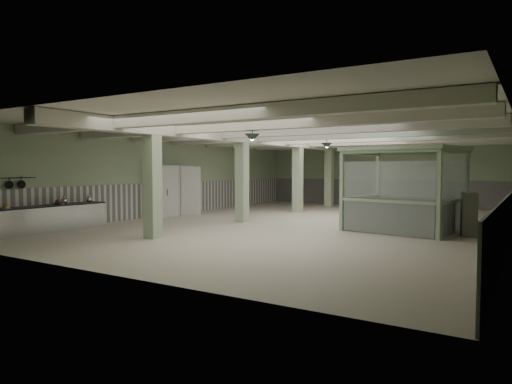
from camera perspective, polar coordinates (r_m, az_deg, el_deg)
The scene contains 33 objects.
floor at distance 18.05m, azimuth 6.67°, elevation -3.92°, with size 20.00×20.00×0.00m, color beige.
ceiling at distance 17.98m, azimuth 6.74°, elevation 7.55°, with size 14.00×20.00×0.02m, color white.
wall_back at distance 27.32m, azimuth 15.60°, elevation 2.12°, with size 14.00×0.02×3.60m, color #A0B490.
wall_front at distance 9.81m, azimuth -18.78°, elevation 0.70°, with size 14.00×0.02×3.60m, color #A0B490.
wall_left at distance 21.82m, azimuth -10.22°, elevation 1.99°, with size 0.02×20.00×3.60m, color #A0B490.
wainscot_left at distance 21.85m, azimuth -10.14°, elevation -0.77°, with size 0.05×19.90×1.50m, color silver.
wainscot_back at distance 27.33m, azimuth 15.55°, elevation -0.08°, with size 13.90×0.05×1.50m, color silver.
girder at distance 19.15m, azimuth -0.11°, elevation 6.63°, with size 0.45×19.90×0.40m, color beige.
beam_a at distance 11.63m, azimuth -9.25°, elevation 9.15°, with size 13.90×0.35×0.32m, color beige.
beam_b at distance 13.61m, azimuth -2.27°, elevation 8.28°, with size 13.90×0.35×0.32m, color beige.
beam_c at distance 15.74m, azimuth 2.86°, elevation 7.56°, with size 13.90×0.35×0.32m, color beige.
beam_d at distance 17.96m, azimuth 6.73°, elevation 6.98°, with size 13.90×0.35×0.32m, color beige.
beam_e at distance 20.25m, azimuth 9.73°, elevation 6.50°, with size 13.90×0.35×0.32m, color beige.
beam_f at distance 22.59m, azimuth 12.12°, elevation 6.11°, with size 13.90×0.35×0.32m, color beige.
beam_g at distance 24.95m, azimuth 14.05°, elevation 5.79°, with size 13.90×0.35×0.32m, color beige.
column_a at distance 14.36m, azimuth -12.82°, elevation 1.46°, with size 0.42×0.42×3.60m, color #ABC39D.
column_b at distance 18.27m, azimuth -1.77°, elevation 1.85°, with size 0.42×0.42×3.60m, color #ABC39D.
column_c at distance 22.61m, azimuth 5.23°, elevation 2.06°, with size 0.42×0.42×3.60m, color #ABC39D.
column_d at distance 26.25m, azimuth 9.13°, elevation 2.16°, with size 0.42×0.42×3.60m, color #ABC39D.
hook_rail at distance 16.88m, azimuth -27.53°, elevation 1.58°, with size 0.02×0.02×1.20m, color black.
pendant_front at distance 13.31m, azimuth -0.47°, elevation 6.80°, with size 0.44×0.44×0.22m, color #2B392D.
pendant_mid at distance 18.19m, azimuth 8.83°, elevation 5.75°, with size 0.44×0.44×0.22m, color #2B392D.
pendant_back at distance 22.88m, azimuth 13.71°, elevation 5.13°, with size 0.44×0.44×0.22m, color #2B392D.
prep_counter at distance 16.95m, azimuth -24.99°, elevation -3.06°, with size 0.80×4.54×0.91m.
pitcher_near at distance 17.78m, azimuth -20.16°, elevation -0.81°, with size 0.20×0.23×0.29m, color #ADAEB2, non-canonical shape.
pitcher_far at distance 17.29m, azimuth -22.84°, elevation -0.93°, with size 0.21×0.24×0.31m, color #ADAEB2, non-canonical shape.
veg_colander at distance 17.16m, azimuth -23.35°, elevation -1.19°, with size 0.39×0.39×0.18m, color #3D3C41, non-canonical shape.
orange_bowl at distance 16.12m, azimuth -28.77°, elevation -1.73°, with size 0.23×0.23×0.08m, color #B2B2B7.
skillet_near at distance 16.66m, azimuth -28.46°, elevation 0.79°, with size 0.26×0.26×0.03m, color black.
skillet_far at distance 16.87m, azimuth -27.27°, elevation 0.84°, with size 0.28×0.28×0.04m, color black.
walkin_cooler at distance 21.08m, azimuth -10.68°, elevation 0.29°, with size 1.07×2.59×2.38m.
guard_booth at distance 16.52m, azimuth 18.08°, elevation 1.96°, with size 4.00×3.54×2.88m.
filing_cabinet at distance 15.99m, azimuth 25.08°, elevation -2.57°, with size 0.45×0.64×1.39m, color #56594A.
Camera 1 is at (7.56, -16.25, 2.17)m, focal length 32.00 mm.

